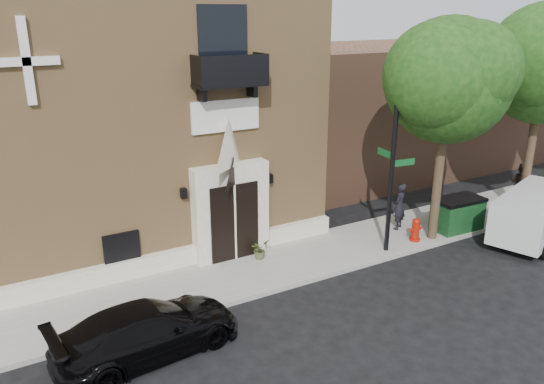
# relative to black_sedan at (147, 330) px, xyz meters

# --- Properties ---
(ground) EXTENTS (120.00, 120.00, 0.00)m
(ground) POSITION_rel_black_sedan_xyz_m (5.06, 0.98, -0.66)
(ground) COLOR black
(ground) RESTS_ON ground
(sidewalk) EXTENTS (42.00, 3.00, 0.15)m
(sidewalk) POSITION_rel_black_sedan_xyz_m (6.06, 2.48, -0.59)
(sidewalk) COLOR gray
(sidewalk) RESTS_ON ground
(church) EXTENTS (12.20, 11.01, 9.30)m
(church) POSITION_rel_black_sedan_xyz_m (2.07, 8.94, 3.97)
(church) COLOR #A7804F
(church) RESTS_ON ground
(neighbour_building) EXTENTS (18.00, 8.00, 6.40)m
(neighbour_building) POSITION_rel_black_sedan_xyz_m (17.06, 9.98, 2.54)
(neighbour_building) COLOR brown
(neighbour_building) RESTS_ON ground
(street_tree_left) EXTENTS (4.97, 4.38, 7.77)m
(street_tree_left) POSITION_rel_black_sedan_xyz_m (11.08, 1.33, 5.20)
(street_tree_left) COLOR #38281C
(street_tree_left) RESTS_ON sidewalk
(black_sedan) EXTENTS (4.76, 2.35, 1.33)m
(black_sedan) POSITION_rel_black_sedan_xyz_m (0.00, 0.00, 0.00)
(black_sedan) COLOR black
(black_sedan) RESTS_ON ground
(cargo_van) EXTENTS (4.75, 3.11, 1.81)m
(cargo_van) POSITION_rel_black_sedan_xyz_m (14.50, -0.17, 0.35)
(cargo_van) COLOR silver
(cargo_van) RESTS_ON ground
(street_sign) EXTENTS (0.95, 1.00, 5.99)m
(street_sign) POSITION_rel_black_sedan_xyz_m (8.91, 1.48, 2.50)
(street_sign) COLOR black
(street_sign) RESTS_ON sidewalk
(fire_hydrant) EXTENTS (0.49, 0.39, 0.86)m
(fire_hydrant) POSITION_rel_black_sedan_xyz_m (10.33, 1.56, -0.09)
(fire_hydrant) COLOR #9D1406
(fire_hydrant) RESTS_ON sidewalk
(dumpster) EXTENTS (1.94, 1.16, 1.24)m
(dumpster) POSITION_rel_black_sedan_xyz_m (12.46, 1.58, 0.11)
(dumpster) COLOR #0E361A
(dumpster) RESTS_ON sidewalk
(planter) EXTENTS (0.72, 0.68, 0.65)m
(planter) POSITION_rel_black_sedan_xyz_m (4.77, 3.06, -0.19)
(planter) COLOR #4D5B2D
(planter) RESTS_ON sidewalk
(pedestrian_near) EXTENTS (0.78, 0.70, 1.80)m
(pedestrian_near) POSITION_rel_black_sedan_xyz_m (10.56, 2.72, 0.39)
(pedestrian_near) COLOR black
(pedestrian_near) RESTS_ON sidewalk
(pedestrian_far) EXTENTS (0.76, 0.94, 1.84)m
(pedestrian_far) POSITION_rel_black_sedan_xyz_m (16.84, 2.17, 0.40)
(pedestrian_far) COLOR #332720
(pedestrian_far) RESTS_ON sidewalk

